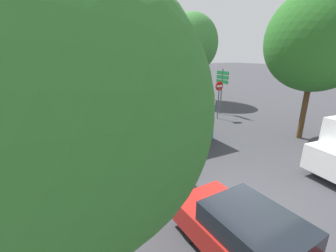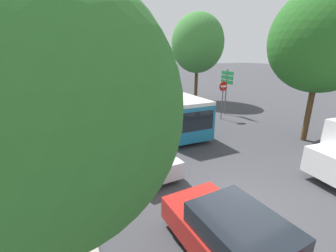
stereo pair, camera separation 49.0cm
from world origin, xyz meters
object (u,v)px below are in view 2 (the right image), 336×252
tree_right_near (323,40)px  tree_right_mid (198,45)px  tree_left_near (39,117)px  tree_left_mid (45,69)px  queued_car_graphite (113,118)px  direction_sign_post (227,83)px  tree_left_distant (38,53)px  no_entry_sign (223,94)px  traffic_light (138,90)px  city_bus_rear (81,83)px  articulated_bus (145,98)px  queued_car_red (237,243)px  tree_left_far (41,66)px  queued_car_silver (143,152)px

tree_right_near → tree_right_mid: bearing=86.3°
tree_left_near → tree_left_mid: 7.12m
queued_car_graphite → tree_right_near: tree_right_near is taller
direction_sign_post → tree_left_mid: tree_left_mid is taller
tree_left_distant → tree_right_mid: size_ratio=0.88×
queued_car_graphite → tree_left_distant: size_ratio=0.57×
queued_car_graphite → no_entry_sign: (7.84, -1.38, 1.12)m
traffic_light → tree_right_mid: bearing=133.7°
tree_right_mid → city_bus_rear: bearing=134.8°
no_entry_sign → tree_left_distant: size_ratio=0.37×
tree_left_distant → tree_left_near: bearing=-88.4°
tree_left_mid → tree_left_distant: (-0.63, 15.02, 0.65)m
articulated_bus → no_entry_sign: bearing=49.9°
city_bus_rear → no_entry_sign: 18.56m
city_bus_rear → tree_left_near: 26.56m
direction_sign_post → tree_left_distant: tree_left_distant is taller
city_bus_rear → no_entry_sign: size_ratio=4.01×
articulated_bus → direction_sign_post: (5.77, -3.03, 1.22)m
tree_right_near → queued_car_graphite: bearing=142.8°
queued_car_red → direction_sign_post: (9.12, 11.02, 1.86)m
tree_right_mid → tree_left_far: bearing=-172.4°
articulated_bus → no_entry_sign: size_ratio=5.61×
tree_left_mid → tree_right_near: 13.07m
tree_left_mid → tree_right_near: (12.59, -3.27, 1.22)m
queued_car_graphite → tree_left_far: (-3.68, 3.48, 3.21)m
queued_car_red → no_entry_sign: bearing=-39.6°
queued_car_red → tree_right_near: size_ratio=0.51×
traffic_light → tree_left_far: bearing=-118.4°
articulated_bus → tree_left_far: 7.50m
queued_car_graphite → traffic_light: size_ratio=1.28×
no_entry_sign → tree_right_near: 6.73m
queued_car_red → queued_car_graphite: queued_car_graphite is taller
queued_car_graphite → direction_sign_post: bearing=-93.3°
tree_left_near → tree_left_far: size_ratio=0.97×
traffic_light → no_entry_sign: traffic_light is taller
tree_left_near → tree_right_mid: (13.41, 16.12, 1.69)m
queued_car_silver → traffic_light: traffic_light is taller
city_bus_rear → tree_right_near: (9.25, -22.38, 3.97)m
traffic_light → tree_right_near: bearing=58.3°
direction_sign_post → tree_right_near: tree_right_near is taller
queued_car_graphite → direction_sign_post: direction_sign_post is taller
direction_sign_post → tree_left_near: 16.37m
queued_car_red → city_bus_rear: bearing=-1.2°
city_bus_rear → queued_car_silver: bearing=175.9°
queued_car_silver → tree_left_far: (-3.51, 9.34, 3.26)m
direction_sign_post → tree_right_near: 7.21m
city_bus_rear → queued_car_silver: city_bus_rear is taller
tree_right_near → no_entry_sign: bearing=103.7°
traffic_light → tree_left_far: tree_left_far is taller
queued_car_red → traffic_light: bearing=-10.1°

